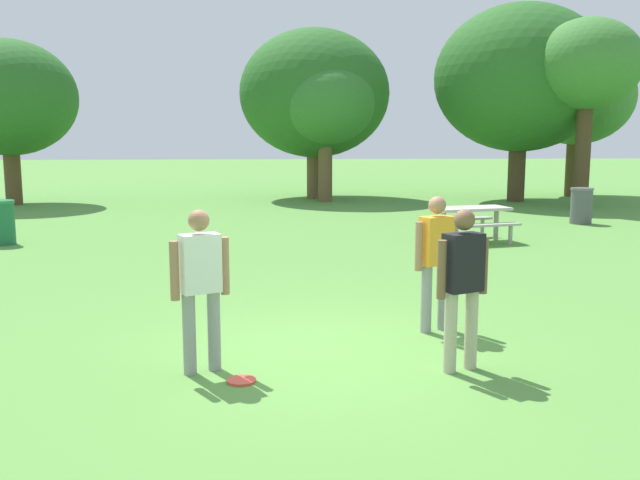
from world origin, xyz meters
name	(u,v)px	position (x,y,z in m)	size (l,w,h in m)	color
ground_plane	(328,352)	(0.00, 0.00, 0.00)	(120.00, 120.00, 0.00)	#568E3D
person_thrower	(200,280)	(-1.31, -0.54, 0.94)	(0.56, 0.36, 1.64)	gray
person_catcher	(436,254)	(1.36, 0.74, 0.94)	(0.56, 0.36, 1.64)	gray
person_bystander	(463,279)	(1.29, -0.68, 0.94)	(0.57, 0.35, 1.64)	#B7AD93
frisbee	(241,381)	(-0.90, -0.86, 0.01)	(0.28, 0.28, 0.03)	#E04733
picnic_table_near	(470,217)	(3.79, 7.64, 0.56)	(1.99, 1.79, 0.77)	#B2ADA3
trash_can_beside_table	(1,222)	(-6.45, 7.96, 0.48)	(0.59, 0.59, 0.96)	#1E663D
trash_can_further_along	(581,206)	(7.65, 10.52, 0.48)	(0.59, 0.59, 0.96)	#515156
tree_tall_left	(8,98)	(-9.34, 16.76, 3.56)	(4.52, 4.52, 5.50)	brown
tree_broad_center	(314,94)	(1.00, 18.49, 3.84)	(5.49, 5.49, 6.19)	brown
tree_far_right	(325,103)	(1.30, 17.22, 3.45)	(3.54, 3.54, 4.99)	brown
tree_slender_mid	(521,79)	(8.08, 16.74, 4.29)	(5.97, 5.97, 6.84)	#4C3823
tree_back_left	(588,66)	(9.32, 14.27, 4.48)	(3.34, 3.34, 5.97)	#4C3823
tree_back_right	(576,97)	(10.98, 18.65, 3.77)	(4.27, 4.27, 5.61)	brown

